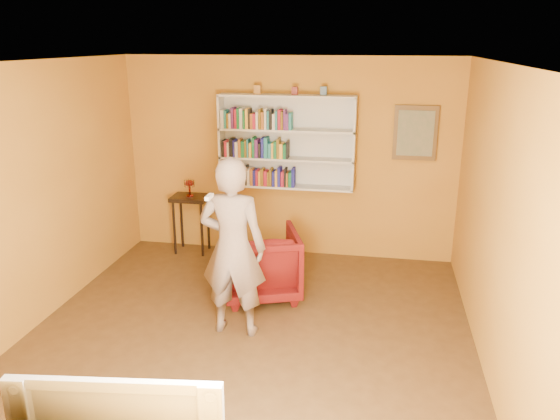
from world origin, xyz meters
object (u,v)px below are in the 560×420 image
object	(u,v)px
console_table	(191,206)
ruby_lustre	(189,185)
bookshelf	(287,142)
person	(233,248)
armchair	(260,263)
television	(124,420)

from	to	relation	value
console_table	ruby_lustre	world-z (taller)	ruby_lustre
bookshelf	person	size ratio (longest dim) A/B	0.98
person	armchair	bearing A→B (deg)	-94.31
bookshelf	console_table	size ratio (longest dim) A/B	2.20
person	television	distance (m)	2.46
television	armchair	bearing A→B (deg)	81.63
bookshelf	television	distance (m)	4.73
ruby_lustre	television	size ratio (longest dim) A/B	0.19
bookshelf	ruby_lustre	distance (m)	1.48
ruby_lustre	person	xyz separation A→B (m)	(1.17, -2.05, -0.06)
console_table	television	xyz separation A→B (m)	(1.19, -4.50, 0.13)
bookshelf	person	distance (m)	2.31
bookshelf	television	bearing A→B (deg)	-91.81
bookshelf	armchair	xyz separation A→B (m)	(-0.08, -1.35, -1.19)
console_table	armchair	size ratio (longest dim) A/B	0.92
console_table	ruby_lustre	bearing A→B (deg)	-146.31
ruby_lustre	television	bearing A→B (deg)	-75.16
ruby_lustre	television	distance (m)	4.66
console_table	television	world-z (taller)	television
person	bookshelf	bearing A→B (deg)	-93.00
console_table	ruby_lustre	size ratio (longest dim) A/B	3.60
armchair	person	bearing A→B (deg)	64.98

